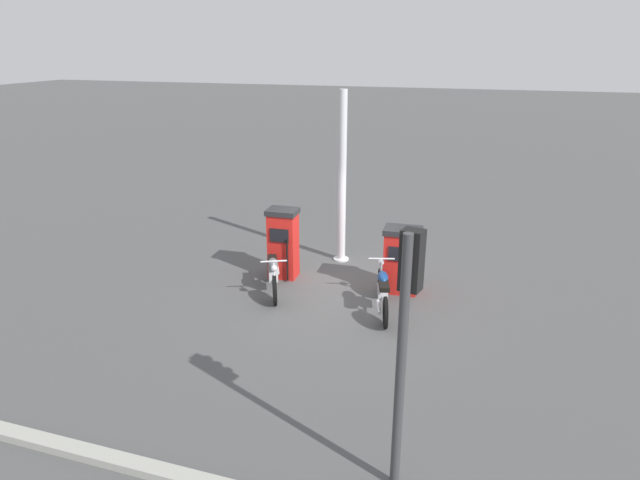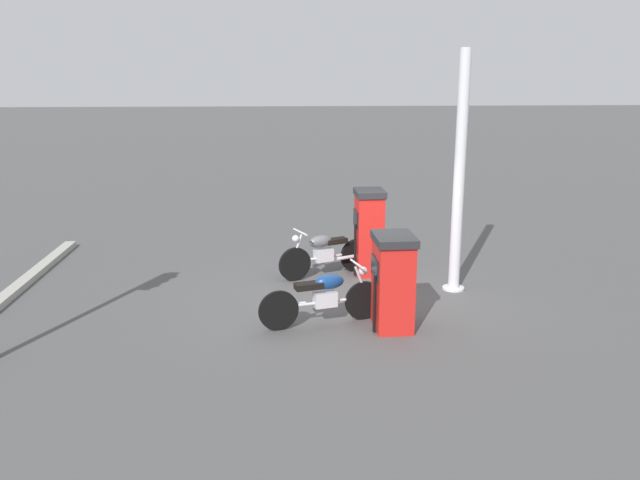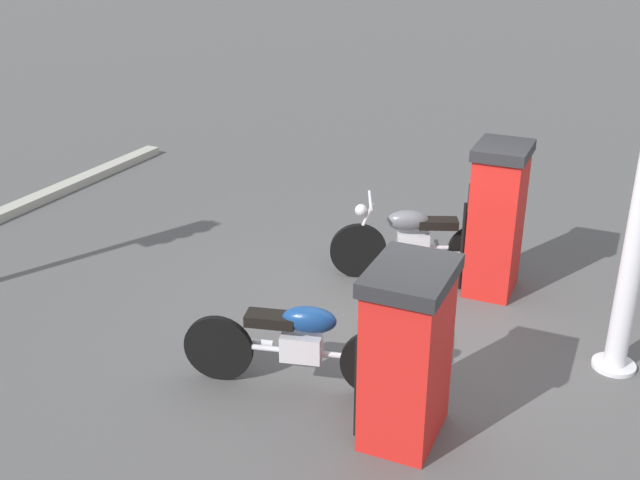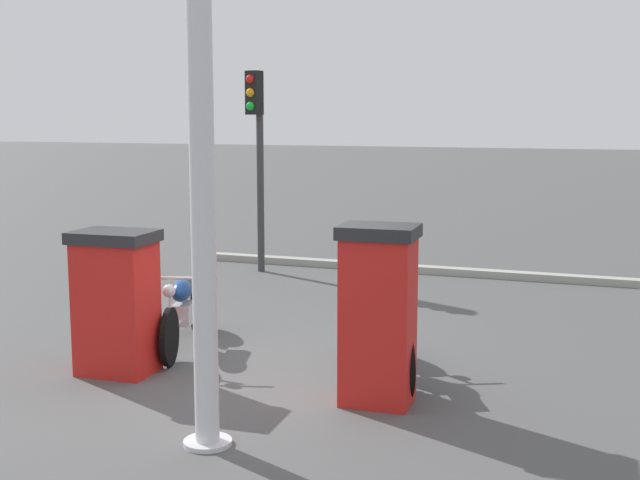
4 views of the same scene
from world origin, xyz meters
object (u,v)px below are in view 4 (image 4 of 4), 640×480
object	(u,v)px
fuel_pump_near	(378,314)
roadside_traffic_light	(257,135)
canopy_support_pole	(202,193)
motorcycle_far_pump	(184,309)
motorcycle_near_pump	(393,332)
fuel_pump_far	(116,301)

from	to	relation	value
fuel_pump_near	roadside_traffic_light	distance (m)	6.97
canopy_support_pole	motorcycle_far_pump	bearing A→B (deg)	32.01
fuel_pump_near	motorcycle_near_pump	bearing A→B (deg)	5.43
fuel_pump_near	motorcycle_far_pump	size ratio (longest dim) A/B	0.84
fuel_pump_near	motorcycle_far_pump	world-z (taller)	fuel_pump_near
motorcycle_near_pump	motorcycle_far_pump	xyz separation A→B (m)	(0.18, 2.52, 0.01)
roadside_traffic_light	canopy_support_pole	size ratio (longest dim) A/B	0.79
fuel_pump_near	fuel_pump_far	distance (m)	2.81
roadside_traffic_light	motorcycle_far_pump	bearing A→B (deg)	-166.68
motorcycle_far_pump	canopy_support_pole	xyz separation A→B (m)	(-2.50, -1.56, 1.60)
fuel_pump_near	roadside_traffic_light	size ratio (longest dim) A/B	0.50
fuel_pump_far	motorcycle_far_pump	world-z (taller)	fuel_pump_far
fuel_pump_far	canopy_support_pole	bearing A→B (deg)	-129.20
motorcycle_near_pump	roadside_traffic_light	xyz separation A→B (m)	(4.84, 3.62, 1.87)
fuel_pump_far	roadside_traffic_light	distance (m)	5.99
roadside_traffic_light	canopy_support_pole	bearing A→B (deg)	-159.58
motorcycle_near_pump	roadside_traffic_light	world-z (taller)	roadside_traffic_light
motorcycle_far_pump	canopy_support_pole	distance (m)	3.35
motorcycle_far_pump	roadside_traffic_light	bearing A→B (deg)	13.32
canopy_support_pole	fuel_pump_far	bearing A→B (deg)	50.80
fuel_pump_near	motorcycle_near_pump	world-z (taller)	fuel_pump_near
canopy_support_pole	roadside_traffic_light	bearing A→B (deg)	20.42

